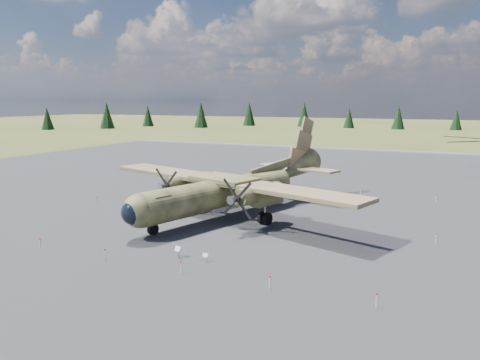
% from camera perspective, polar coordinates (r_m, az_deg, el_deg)
% --- Properties ---
extents(ground, '(500.00, 500.00, 0.00)m').
position_cam_1_polar(ground, '(42.65, -0.04, -5.03)').
color(ground, brown).
rests_on(ground, ground).
extents(apron, '(120.00, 120.00, 0.04)m').
position_cam_1_polar(apron, '(51.68, 4.53, -2.44)').
color(apron, '#57585C').
rests_on(apron, ground).
extents(transport_plane, '(28.71, 25.59, 9.62)m').
position_cam_1_polar(transport_plane, '(44.28, -1.01, -0.82)').
color(transport_plane, '#3E4023').
rests_on(transport_plane, ground).
extents(info_placard_left, '(0.55, 0.36, 0.81)m').
position_cam_1_polar(info_placard_left, '(33.24, -7.57, -8.46)').
color(info_placard_left, gray).
rests_on(info_placard_left, ground).
extents(info_placard_right, '(0.41, 0.20, 0.63)m').
position_cam_1_polar(info_placard_right, '(32.17, -4.23, -9.24)').
color(info_placard_right, gray).
rests_on(info_placard_right, ground).
extents(barrier_fence, '(33.12, 29.62, 0.85)m').
position_cam_1_polar(barrier_fence, '(42.64, -0.65, -4.33)').
color(barrier_fence, silver).
rests_on(barrier_fence, ground).
extents(treeline, '(321.24, 321.20, 10.92)m').
position_cam_1_polar(treeline, '(37.99, 0.36, 0.47)').
color(treeline, black).
rests_on(treeline, ground).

